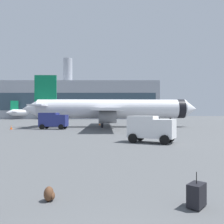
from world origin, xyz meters
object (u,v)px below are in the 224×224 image
object	(u,v)px
airplane_taxiing	(36,113)
safety_cone_near	(10,127)
rolling_suitcase	(195,195)
airplane_at_gate	(110,109)
cargo_van	(150,128)
service_truck	(52,120)
safety_cone_mid	(99,124)
traveller_backpack	(48,194)

from	to	relation	value
airplane_taxiing	safety_cone_near	distance (m)	71.73
airplane_taxiing	rolling_suitcase	xyz separation A→B (m)	(37.83, -103.43, -2.45)
safety_cone_near	rolling_suitcase	size ratio (longest dim) A/B	0.62
airplane_at_gate	cargo_van	xyz separation A→B (m)	(3.98, -25.16, -2.21)
service_truck	cargo_van	bearing A→B (deg)	-52.88
cargo_van	safety_cone_mid	xyz separation A→B (m)	(-6.62, 31.65, -1.11)
airplane_taxiing	traveller_backpack	distance (m)	108.13
airplane_taxiing	safety_cone_near	world-z (taller)	airplane_taxiing
safety_cone_near	traveller_backpack	world-z (taller)	safety_cone_near
safety_cone_mid	rolling_suitcase	distance (m)	47.67
traveller_backpack	cargo_van	bearing A→B (deg)	68.90
airplane_at_gate	safety_cone_near	world-z (taller)	airplane_at_gate
safety_cone_near	airplane_taxiing	bearing A→B (deg)	104.21
safety_cone_mid	airplane_at_gate	bearing A→B (deg)	-67.90
rolling_suitcase	service_truck	bearing A→B (deg)	110.69
airplane_at_gate	rolling_suitcase	size ratio (longest dim) A/B	32.44
airplane_taxiing	rolling_suitcase	distance (m)	110.16
cargo_van	safety_cone_mid	world-z (taller)	cargo_van
cargo_van	airplane_taxiing	bearing A→B (deg)	113.97
safety_cone_near	service_truck	bearing A→B (deg)	4.05
airplane_at_gate	traveller_backpack	distance (m)	40.52
airplane_at_gate	traveller_backpack	size ratio (longest dim) A/B	74.35
airplane_taxiing	rolling_suitcase	bearing A→B (deg)	-69.91
safety_cone_mid	safety_cone_near	bearing A→B (deg)	-137.76
cargo_van	safety_cone_near	world-z (taller)	cargo_van
traveller_backpack	safety_cone_mid	bearing A→B (deg)	90.93
service_truck	cargo_van	world-z (taller)	service_truck
cargo_van	safety_cone_mid	bearing A→B (deg)	101.81
airplane_at_gate	safety_cone_near	xyz separation A→B (m)	(-17.42, -6.93, -3.32)
traveller_backpack	airplane_taxiing	bearing A→B (deg)	107.86
safety_cone_mid	traveller_backpack	size ratio (longest dim) A/B	1.45
rolling_suitcase	traveller_backpack	distance (m)	4.72
airplane_taxiing	safety_cone_near	size ratio (longest dim) A/B	34.18
airplane_taxiing	traveller_backpack	size ratio (longest dim) A/B	48.71
airplane_at_gate	traveller_backpack	world-z (taller)	airplane_at_gate
airplane_taxiing	rolling_suitcase	world-z (taller)	airplane_taxiing
airplane_taxiing	safety_cone_mid	xyz separation A→B (m)	(32.39, -56.07, -2.50)
cargo_van	traveller_backpack	size ratio (longest dim) A/B	10.06
rolling_suitcase	traveller_backpack	xyz separation A→B (m)	(-4.68, 0.53, -0.16)
traveller_backpack	service_truck	bearing A→B (deg)	103.79
service_truck	safety_cone_mid	world-z (taller)	service_truck
airplane_at_gate	safety_cone_mid	xyz separation A→B (m)	(-2.64, 6.49, -3.31)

